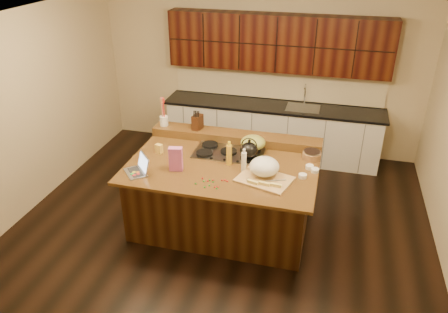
# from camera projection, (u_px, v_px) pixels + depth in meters

# --- Properties ---
(room) EXTENTS (5.52, 5.02, 2.72)m
(room) POSITION_uv_depth(u_px,v_px,m) (223.00, 133.00, 5.37)
(room) COLOR black
(room) RESTS_ON ground
(island) EXTENTS (2.40, 1.60, 0.92)m
(island) POSITION_uv_depth(u_px,v_px,m) (223.00, 194.00, 5.78)
(island) COLOR black
(island) RESTS_ON ground
(back_ledge) EXTENTS (2.40, 0.30, 0.12)m
(back_ledge) POSITION_uv_depth(u_px,v_px,m) (236.00, 137.00, 6.14)
(back_ledge) COLOR black
(back_ledge) RESTS_ON island
(cooktop) EXTENTS (0.92, 0.52, 0.05)m
(cooktop) POSITION_uv_depth(u_px,v_px,m) (229.00, 152.00, 5.81)
(cooktop) COLOR gray
(cooktop) RESTS_ON island
(back_counter) EXTENTS (3.70, 0.66, 2.40)m
(back_counter) POSITION_uv_depth(u_px,v_px,m) (274.00, 102.00, 7.37)
(back_counter) COLOR silver
(back_counter) RESTS_ON ground
(kettle) EXTENTS (0.23, 0.23, 0.21)m
(kettle) POSITION_uv_depth(u_px,v_px,m) (249.00, 150.00, 5.57)
(kettle) COLOR black
(kettle) RESTS_ON cooktop
(green_bowl) EXTENTS (0.40, 0.40, 0.18)m
(green_bowl) POSITION_uv_depth(u_px,v_px,m) (253.00, 143.00, 5.80)
(green_bowl) COLOR olive
(green_bowl) RESTS_ON cooktop
(laptop) EXTENTS (0.40, 0.41, 0.22)m
(laptop) POSITION_uv_depth(u_px,v_px,m) (139.00, 168.00, 5.35)
(laptop) COLOR #B7B7BC
(laptop) RESTS_ON island
(oil_bottle) EXTENTS (0.09, 0.09, 0.27)m
(oil_bottle) POSITION_uv_depth(u_px,v_px,m) (229.00, 155.00, 5.49)
(oil_bottle) COLOR gold
(oil_bottle) RESTS_ON island
(vinegar_bottle) EXTENTS (0.08, 0.08, 0.25)m
(vinegar_bottle) POSITION_uv_depth(u_px,v_px,m) (244.00, 162.00, 5.35)
(vinegar_bottle) COLOR silver
(vinegar_bottle) RESTS_ON island
(wooden_tray) EXTENTS (0.72, 0.60, 0.25)m
(wooden_tray) POSITION_uv_depth(u_px,v_px,m) (264.00, 169.00, 5.21)
(wooden_tray) COLOR tan
(wooden_tray) RESTS_ON island
(ramekin_a) EXTENTS (0.13, 0.13, 0.04)m
(ramekin_a) POSITION_uv_depth(u_px,v_px,m) (315.00, 170.00, 5.37)
(ramekin_a) COLOR white
(ramekin_a) RESTS_ON island
(ramekin_b) EXTENTS (0.11, 0.11, 0.04)m
(ramekin_b) POSITION_uv_depth(u_px,v_px,m) (303.00, 176.00, 5.25)
(ramekin_b) COLOR white
(ramekin_b) RESTS_ON island
(ramekin_c) EXTENTS (0.10, 0.10, 0.04)m
(ramekin_c) POSITION_uv_depth(u_px,v_px,m) (310.00, 167.00, 5.45)
(ramekin_c) COLOR white
(ramekin_c) RESTS_ON island
(strainer_bowl) EXTENTS (0.27, 0.27, 0.09)m
(strainer_bowl) POSITION_uv_depth(u_px,v_px,m) (312.00, 156.00, 5.67)
(strainer_bowl) COLOR #996B3F
(strainer_bowl) RESTS_ON island
(kitchen_timer) EXTENTS (0.09, 0.09, 0.07)m
(kitchen_timer) POSITION_uv_depth(u_px,v_px,m) (248.00, 180.00, 5.14)
(kitchen_timer) COLOR silver
(kitchen_timer) RESTS_ON island
(pink_bag) EXTENTS (0.18, 0.12, 0.31)m
(pink_bag) POSITION_uv_depth(u_px,v_px,m) (176.00, 159.00, 5.36)
(pink_bag) COLOR #C95EAB
(pink_bag) RESTS_ON island
(candy_plate) EXTENTS (0.23, 0.23, 0.01)m
(candy_plate) POSITION_uv_depth(u_px,v_px,m) (135.00, 174.00, 5.31)
(candy_plate) COLOR white
(candy_plate) RESTS_ON island
(package_box) EXTENTS (0.11, 0.09, 0.13)m
(package_box) POSITION_uv_depth(u_px,v_px,m) (159.00, 149.00, 5.80)
(package_box) COLOR #ECC253
(package_box) RESTS_ON island
(utensil_crock) EXTENTS (0.14, 0.14, 0.14)m
(utensil_crock) POSITION_uv_depth(u_px,v_px,m) (164.00, 121.00, 6.32)
(utensil_crock) COLOR white
(utensil_crock) RESTS_ON back_ledge
(knife_block) EXTENTS (0.14, 0.19, 0.21)m
(knife_block) POSITION_uv_depth(u_px,v_px,m) (198.00, 122.00, 6.19)
(knife_block) COLOR black
(knife_block) RESTS_ON back_ledge
(gumdrop_0) EXTENTS (0.02, 0.02, 0.02)m
(gumdrop_0) POSITION_uv_depth(u_px,v_px,m) (225.00, 180.00, 5.19)
(gumdrop_0) COLOR red
(gumdrop_0) RESTS_ON island
(gumdrop_1) EXTENTS (0.02, 0.02, 0.02)m
(gumdrop_1) POSITION_uv_depth(u_px,v_px,m) (205.00, 187.00, 5.05)
(gumdrop_1) COLOR #198C26
(gumdrop_1) RESTS_ON island
(gumdrop_2) EXTENTS (0.02, 0.02, 0.02)m
(gumdrop_2) POSITION_uv_depth(u_px,v_px,m) (213.00, 180.00, 5.18)
(gumdrop_2) COLOR red
(gumdrop_2) RESTS_ON island
(gumdrop_3) EXTENTS (0.02, 0.02, 0.02)m
(gumdrop_3) POSITION_uv_depth(u_px,v_px,m) (210.00, 180.00, 5.19)
(gumdrop_3) COLOR #198C26
(gumdrop_3) RESTS_ON island
(gumdrop_4) EXTENTS (0.02, 0.02, 0.02)m
(gumdrop_4) POSITION_uv_depth(u_px,v_px,m) (202.00, 178.00, 5.23)
(gumdrop_4) COLOR red
(gumdrop_4) RESTS_ON island
(gumdrop_5) EXTENTS (0.02, 0.02, 0.02)m
(gumdrop_5) POSITION_uv_depth(u_px,v_px,m) (213.00, 182.00, 5.15)
(gumdrop_5) COLOR #198C26
(gumdrop_5) RESTS_ON island
(gumdrop_6) EXTENTS (0.02, 0.02, 0.02)m
(gumdrop_6) POSITION_uv_depth(u_px,v_px,m) (218.00, 187.00, 5.05)
(gumdrop_6) COLOR red
(gumdrop_6) RESTS_ON island
(gumdrop_7) EXTENTS (0.02, 0.02, 0.02)m
(gumdrop_7) POSITION_uv_depth(u_px,v_px,m) (209.00, 185.00, 5.08)
(gumdrop_7) COLOR #198C26
(gumdrop_7) RESTS_ON island
(gumdrop_8) EXTENTS (0.02, 0.02, 0.02)m
(gumdrop_8) POSITION_uv_depth(u_px,v_px,m) (222.00, 180.00, 5.18)
(gumdrop_8) COLOR red
(gumdrop_8) RESTS_ON island
(gumdrop_9) EXTENTS (0.02, 0.02, 0.02)m
(gumdrop_9) POSITION_uv_depth(u_px,v_px,m) (217.00, 188.00, 5.02)
(gumdrop_9) COLOR #198C26
(gumdrop_9) RESTS_ON island
(gumdrop_10) EXTENTS (0.02, 0.02, 0.02)m
(gumdrop_10) POSITION_uv_depth(u_px,v_px,m) (208.00, 181.00, 5.17)
(gumdrop_10) COLOR red
(gumdrop_10) RESTS_ON island
(gumdrop_11) EXTENTS (0.02, 0.02, 0.02)m
(gumdrop_11) POSITION_uv_depth(u_px,v_px,m) (204.00, 181.00, 5.17)
(gumdrop_11) COLOR #198C26
(gumdrop_11) RESTS_ON island
(gumdrop_12) EXTENTS (0.02, 0.02, 0.02)m
(gumdrop_12) POSITION_uv_depth(u_px,v_px,m) (227.00, 181.00, 5.16)
(gumdrop_12) COLOR red
(gumdrop_12) RESTS_ON island
(gumdrop_13) EXTENTS (0.02, 0.02, 0.02)m
(gumdrop_13) POSITION_uv_depth(u_px,v_px,m) (196.00, 184.00, 5.12)
(gumdrop_13) COLOR #198C26
(gumdrop_13) RESTS_ON island
(gumdrop_14) EXTENTS (0.02, 0.02, 0.02)m
(gumdrop_14) POSITION_uv_depth(u_px,v_px,m) (215.00, 187.00, 5.05)
(gumdrop_14) COLOR red
(gumdrop_14) RESTS_ON island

